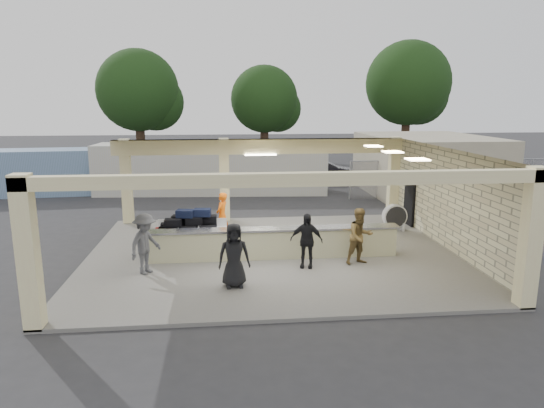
{
  "coord_description": "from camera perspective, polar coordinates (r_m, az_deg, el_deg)",
  "views": [
    {
      "loc": [
        -1.53,
        -15.34,
        5.05
      ],
      "look_at": [
        0.12,
        1.0,
        1.55
      ],
      "focal_mm": 32.0,
      "sensor_mm": 36.0,
      "label": 1
    }
  ],
  "objects": [
    {
      "name": "passenger_d",
      "position": [
        13.14,
        -4.49,
        -6.04
      ],
      "size": [
        0.88,
        0.42,
        1.76
      ],
      "primitive_type": "imported",
      "rotation": [
        0.0,
        0.0,
        0.08
      ],
      "color": "black",
      "rests_on": "pavilion"
    },
    {
      "name": "car_dark",
      "position": [
        30.9,
        6.06,
        3.84
      ],
      "size": [
        4.2,
        1.89,
        1.35
      ],
      "primitive_type": "imported",
      "rotation": [
        0.0,
        0.0,
        1.46
      ],
      "color": "black",
      "rests_on": "ground"
    },
    {
      "name": "container_blue",
      "position": [
        29.22,
        -23.73,
        3.51
      ],
      "size": [
        9.6,
        2.99,
        2.46
      ],
      "primitive_type": "cube",
      "rotation": [
        0.0,
        0.0,
        0.08
      ],
      "color": "#758FBC",
      "rests_on": "ground"
    },
    {
      "name": "tree_right",
      "position": [
        43.51,
        16.02,
        13.12
      ],
      "size": [
        7.2,
        7.0,
        10.0
      ],
      "color": "#382619",
      "rests_on": "ground"
    },
    {
      "name": "ground",
      "position": [
        16.22,
        -0.06,
        -6.1
      ],
      "size": [
        120.0,
        120.0,
        0.0
      ],
      "primitive_type": "plane",
      "color": "#2C2C2F",
      "rests_on": "ground"
    },
    {
      "name": "fence",
      "position": [
        27.67,
        21.26,
        2.92
      ],
      "size": [
        12.06,
        0.06,
        2.03
      ],
      "color": "gray",
      "rests_on": "ground"
    },
    {
      "name": "car_white_a",
      "position": [
        31.02,
        15.38,
        3.69
      ],
      "size": [
        5.45,
        2.59,
        1.55
      ],
      "primitive_type": "imported",
      "rotation": [
        0.0,
        0.0,
        1.57
      ],
      "color": "silver",
      "rests_on": "ground"
    },
    {
      "name": "passenger_b",
      "position": [
        14.64,
        4.06,
        -4.31
      ],
      "size": [
        1.04,
        0.61,
        1.67
      ],
      "primitive_type": "imported",
      "rotation": [
        0.0,
        0.0,
        -0.27
      ],
      "color": "black",
      "rests_on": "pavilion"
    },
    {
      "name": "tree_left",
      "position": [
        39.98,
        -14.98,
        12.42
      ],
      "size": [
        6.6,
        6.3,
        9.0
      ],
      "color": "#382619",
      "rests_on": "ground"
    },
    {
      "name": "passenger_c",
      "position": [
        14.54,
        -14.69,
        -4.54
      ],
      "size": [
        0.97,
        1.19,
        1.79
      ],
      "primitive_type": "imported",
      "rotation": [
        0.0,
        0.0,
        1.0
      ],
      "color": "#494A4E",
      "rests_on": "pavilion"
    },
    {
      "name": "passenger_a",
      "position": [
        15.13,
        10.33,
        -3.77
      ],
      "size": [
        0.92,
        0.58,
        1.76
      ],
      "primitive_type": "imported",
      "rotation": [
        0.0,
        0.0,
        0.26
      ],
      "color": "olive",
      "rests_on": "pavilion"
    },
    {
      "name": "tree_mid",
      "position": [
        41.68,
        -0.49,
        11.92
      ],
      "size": [
        6.0,
        5.6,
        8.0
      ],
      "color": "#382619",
      "rests_on": "ground"
    },
    {
      "name": "drum_fan",
      "position": [
        19.41,
        14.23,
        -1.43
      ],
      "size": [
        0.94,
        0.51,
        1.03
      ],
      "rotation": [
        0.0,
        0.0,
        0.04
      ],
      "color": "silver",
      "rests_on": "pavilion"
    },
    {
      "name": "luggage_cart",
      "position": [
        16.53,
        -9.7,
        -2.85
      ],
      "size": [
        2.39,
        1.49,
        1.39
      ],
      "rotation": [
        0.0,
        0.0,
        -0.01
      ],
      "color": "silver",
      "rests_on": "pavilion"
    },
    {
      "name": "car_white_b",
      "position": [
        33.48,
        20.67,
        3.7
      ],
      "size": [
        4.34,
        2.61,
        1.29
      ],
      "primitive_type": "imported",
      "rotation": [
        0.0,
        0.0,
        1.28
      ],
      "color": "silver",
      "rests_on": "ground"
    },
    {
      "name": "pavilion",
      "position": [
        16.52,
        0.44,
        -0.91
      ],
      "size": [
        12.01,
        10.0,
        3.55
      ],
      "color": "slate",
      "rests_on": "ground"
    },
    {
      "name": "adjacent_building",
      "position": [
        27.85,
        17.66,
        4.36
      ],
      "size": [
        6.0,
        8.0,
        3.2
      ],
      "primitive_type": "cube",
      "color": "#B2A88D",
      "rests_on": "ground"
    },
    {
      "name": "baggage_counter",
      "position": [
        15.57,
        0.12,
        -4.61
      ],
      "size": [
        8.2,
        0.58,
        0.98
      ],
      "color": "#BEBB8E",
      "rests_on": "pavilion"
    },
    {
      "name": "baggage_handler",
      "position": [
        17.8,
        -5.9,
        -1.35
      ],
      "size": [
        0.56,
        0.7,
        1.69
      ],
      "primitive_type": "imported",
      "rotation": [
        0.0,
        0.0,
        4.29
      ],
      "color": "#F7620D",
      "rests_on": "pavilion"
    },
    {
      "name": "container_white",
      "position": [
        27.19,
        -7.1,
        4.17
      ],
      "size": [
        12.77,
        3.39,
        2.74
      ],
      "primitive_type": "cube",
      "rotation": [
        0.0,
        0.0,
        -0.07
      ],
      "color": "#B9B9B5",
      "rests_on": "ground"
    }
  ]
}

